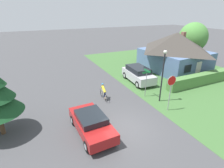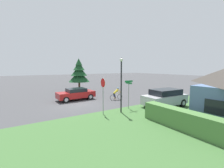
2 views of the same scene
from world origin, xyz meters
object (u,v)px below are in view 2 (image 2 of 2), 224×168
stop_sign (103,88)px  street_name_sign (129,89)px  cyclist (116,94)px  street_lamp (121,78)px  conifer_tall_near (79,73)px  sedan_left_lane (76,94)px  parked_suv_right (165,98)px

stop_sign → street_name_sign: 2.92m
cyclist → street_lamp: (4.44, -2.50, 2.26)m
stop_sign → conifer_tall_near: (-12.05, 2.40, 0.87)m
street_lamp → conifer_tall_near: bearing=176.1°
cyclist → street_lamp: 5.58m
cyclist → street_name_sign: (3.79, -1.15, 1.13)m
sedan_left_lane → conifer_tall_near: size_ratio=0.83×
sedan_left_lane → street_name_sign: (6.38, 2.92, 1.13)m
parked_suv_right → conifer_tall_near: size_ratio=0.87×
conifer_tall_near → street_lamp: bearing=-3.9°
cyclist → street_lamp: bearing=-118.4°
cyclist → parked_suv_right: size_ratio=0.37×
cyclist → conifer_tall_near: bearing=102.5°
parked_suv_right → street_lamp: bearing=174.0°
sedan_left_lane → street_name_sign: 7.11m
street_lamp → street_name_sign: size_ratio=1.77×
sedan_left_lane → street_name_sign: bearing=-67.6°
cyclist → parked_suv_right: parked_suv_right is taller
parked_suv_right → cyclist: bearing=117.0°
parked_suv_right → conifer_tall_near: conifer_tall_near is taller
cyclist → stop_sign: stop_sign is taller
sedan_left_lane → parked_suv_right: size_ratio=0.95×
sedan_left_lane → conifer_tall_near: 6.39m
sedan_left_lane → street_lamp: (7.03, 1.58, 2.25)m
stop_sign → street_name_sign: stop_sign is taller
sedan_left_lane → parked_suv_right: bearing=-53.0°
sedan_left_lane → stop_sign: bearing=-92.0°
street_name_sign → conifer_tall_near: conifer_tall_near is taller
sedan_left_lane → conifer_tall_near: conifer_tall_near is taller
stop_sign → sedan_left_lane: bearing=3.1°
cyclist → parked_suv_right: 5.71m
stop_sign → conifer_tall_near: size_ratio=0.57×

